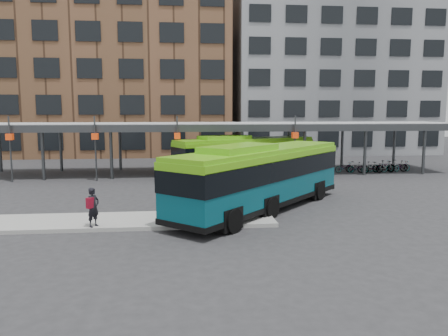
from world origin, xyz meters
TOP-DOWN VIEW (x-y plane):
  - ground at (0.00, 0.00)m, footprint 120.00×120.00m
  - boarding_island at (-5.50, -3.00)m, footprint 14.00×3.00m
  - canopy at (-0.06, 12.87)m, footprint 40.00×6.53m
  - building_brick at (-10.00, 32.00)m, footprint 26.00×14.00m
  - building_grey at (16.00, 32.00)m, footprint 24.00×14.00m
  - bus_front at (1.37, -1.06)m, footprint 10.64×11.32m
  - bus_rear at (2.37, 11.19)m, footprint 11.81×7.30m
  - pedestrian at (-6.59, -4.21)m, footprint 0.68×0.74m
  - bike_rack at (13.71, 11.98)m, footprint 6.84×1.54m

SIDE VIEW (x-z plane):
  - ground at x=0.00m, z-range 0.00..0.00m
  - boarding_island at x=-5.50m, z-range 0.00..0.18m
  - bike_rack at x=13.71m, z-range -0.05..0.99m
  - pedestrian at x=-6.59m, z-range 0.19..1.90m
  - bus_rear at x=2.37m, z-range 0.07..3.34m
  - bus_front at x=1.37m, z-range 0.07..3.61m
  - canopy at x=-0.06m, z-range 1.51..6.31m
  - building_grey at x=16.00m, z-range 0.00..20.00m
  - building_brick at x=-10.00m, z-range 0.00..22.00m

